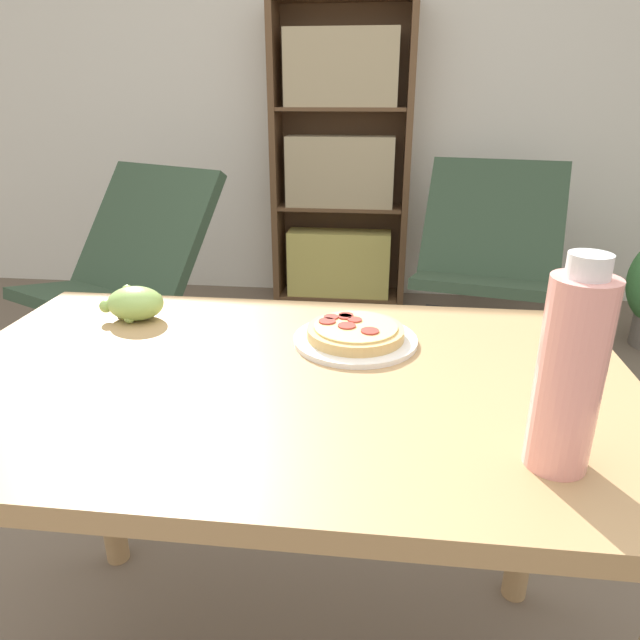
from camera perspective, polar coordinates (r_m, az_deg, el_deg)
The scene contains 8 objects.
wall_back at distance 3.53m, azimuth 2.40°, elevation 23.53°, with size 8.00×0.05×2.60m.
dining_table at distance 1.02m, azimuth -3.69°, elevation -11.09°, with size 1.18×0.72×0.75m.
pizza_on_plate at distance 1.08m, azimuth 3.55°, elevation -1.49°, with size 0.23×0.23×0.04m.
grape_bunch at distance 1.24m, azimuth -18.04°, elevation 1.61°, with size 0.13×0.09×0.07m.
drink_bottle at distance 0.74m, azimuth 23.71°, elevation -4.82°, with size 0.08×0.08×0.28m.
lounge_chair_near at distance 2.73m, azimuth -18.97°, elevation 1.18°, with size 0.90×0.98×0.88m.
lounge_chair_far at distance 2.92m, azimuth 16.19°, elevation 2.85°, with size 0.79×0.88×0.88m.
bookshelf at distance 3.39m, azimuth 2.10°, elevation 14.99°, with size 0.79×0.26×1.67m.
Camera 1 is at (0.27, -0.89, 1.19)m, focal length 32.00 mm.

